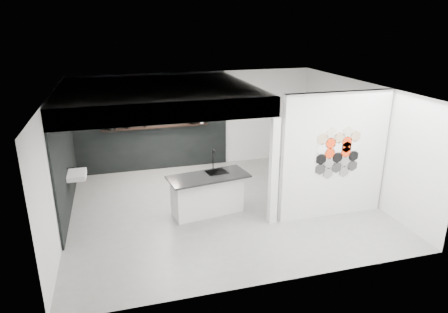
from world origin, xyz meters
TOP-DOWN VIEW (x-y plane):
  - floor at (0.00, 0.00)m, footprint 7.00×6.00m
  - partition_panel at (2.23, -1.00)m, footprint 2.45×0.15m
  - bay_clad_back at (-1.30, 2.97)m, footprint 4.40×0.04m
  - bay_clad_left at (-3.47, 1.00)m, footprint 0.04×4.00m
  - bulkhead at (-1.30, 1.00)m, footprint 4.40×4.00m
  - corner_column at (0.82, -1.00)m, footprint 0.16×0.16m
  - fascia_beam at (-1.30, -0.92)m, footprint 4.40×0.16m
  - wall_basin at (-3.24, 0.80)m, footprint 0.40×0.60m
  - display_shelf at (-1.20, 2.87)m, footprint 3.00×0.15m
  - kitchen_island at (-0.43, -0.19)m, footprint 1.87×1.05m
  - stockpot at (-2.42, 2.87)m, footprint 0.25×0.25m
  - kettle at (-0.17, 2.87)m, footprint 0.24×0.24m
  - glass_bowl at (0.15, 2.87)m, footprint 0.14×0.14m
  - glass_vase at (0.15, 2.87)m, footprint 0.12×0.12m
  - bottle_dark at (-1.50, 2.87)m, footprint 0.06×0.06m
  - utensil_cup at (-1.96, 2.87)m, footprint 0.11×0.11m
  - hex_tile_cluster at (2.26, -1.09)m, footprint 1.04×0.02m

SIDE VIEW (x-z plane):
  - floor at x=0.00m, z-range -0.01..0.00m
  - kitchen_island at x=-0.43m, z-range -0.23..1.20m
  - wall_basin at x=-3.24m, z-range 0.79..0.91m
  - bay_clad_back at x=-1.30m, z-range 0.00..2.35m
  - bay_clad_left at x=-3.47m, z-range 0.00..2.35m
  - corner_column at x=0.82m, z-range 0.00..2.35m
  - display_shelf at x=-1.20m, z-range 1.28..1.32m
  - glass_bowl at x=0.15m, z-range 1.32..1.41m
  - utensil_cup at x=-1.96m, z-range 1.32..1.43m
  - bottle_dark at x=-1.50m, z-range 1.32..1.46m
  - glass_vase at x=0.15m, z-range 1.32..1.47m
  - partition_panel at x=2.23m, z-range 0.00..2.80m
  - kettle at x=-0.17m, z-range 1.32..1.49m
  - stockpot at x=-2.42m, z-range 1.32..1.51m
  - hex_tile_cluster at x=2.26m, z-range 0.92..2.09m
  - bulkhead at x=-1.30m, z-range 2.35..2.75m
  - fascia_beam at x=-1.30m, z-range 2.35..2.75m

